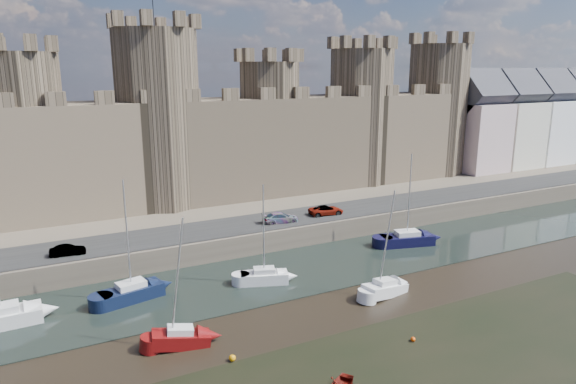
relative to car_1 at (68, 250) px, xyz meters
name	(u,v)px	position (x,y,z in m)	size (l,w,h in m)	color
water_channel	(206,288)	(11.45, -8.42, -3.02)	(160.00, 12.00, 0.08)	black
quay	(134,195)	(11.45, 27.58, -1.81)	(160.00, 60.00, 2.50)	#4C443A
road	(177,234)	(11.45, 1.58, -0.51)	(160.00, 7.00, 0.10)	black
castle	(141,138)	(10.82, 15.58, 8.61)	(108.50, 11.00, 29.00)	#42382B
townhouses	(529,122)	(82.95, 13.58, 7.53)	(35.50, 9.05, 18.13)	beige
car_1	(68,250)	(0.00, 0.00, 0.00)	(1.18, 3.39, 1.12)	gray
car_2	(280,218)	(23.77, 0.37, 0.07)	(1.77, 4.36, 1.27)	gray
car_3	(326,210)	(30.42, 0.78, 0.06)	(2.04, 4.43, 1.23)	gray
sailboat_0	(2,317)	(-5.81, -7.94, -2.20)	(6.14, 2.57, 11.33)	silver
sailboat_1	(132,292)	(4.62, -7.81, -2.19)	(5.97, 3.35, 11.28)	black
sailboat_2	(264,276)	(16.98, -9.85, -2.26)	(4.95, 3.21, 9.97)	white
sailboat_3	(407,239)	(36.83, -7.37, -2.22)	(6.68, 3.91, 11.00)	black
sailboat_4	(181,337)	(6.48, -17.61, -2.31)	(4.63, 2.52, 10.26)	#650B0B
sailboat_5	(385,288)	(25.95, -17.34, -2.33)	(4.93, 2.65, 10.09)	white
buoy_1	(232,358)	(9.26, -21.31, -2.81)	(0.50, 0.50, 0.50)	orange
buoy_3	(413,339)	(22.81, -25.10, -2.87)	(0.38, 0.38, 0.38)	#EF4C0A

